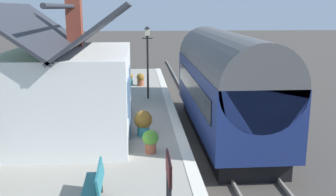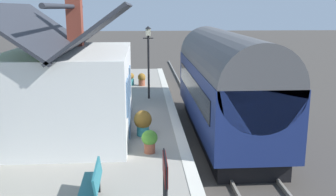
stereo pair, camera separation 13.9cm
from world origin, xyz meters
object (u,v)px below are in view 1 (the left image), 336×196
at_px(train, 225,84).
at_px(lamp_post_platform, 148,48).
at_px(station_building, 71,88).
at_px(planter_corner_building, 151,140).
at_px(planter_by_door, 143,122).
at_px(station_sign_board, 169,175).
at_px(planter_under_sign, 129,79).
at_px(bench_by_lamp, 121,83).
at_px(bench_platform_end, 95,185).
at_px(planter_edge_far, 140,79).

distance_m(train, lamp_post_platform, 4.78).
bearing_deg(station_building, planter_corner_building, -131.39).
height_order(planter_by_door, station_sign_board, station_sign_board).
height_order(train, planter_by_door, train).
bearing_deg(station_building, planter_under_sign, -12.14).
xyz_separation_m(planter_under_sign, station_sign_board, (-15.22, -1.14, 0.80)).
bearing_deg(bench_by_lamp, bench_platform_end, 179.52).
bearing_deg(bench_platform_end, planter_corner_building, -23.65).
bearing_deg(train, station_sign_board, 160.26).
height_order(train, planter_corner_building, train).
bearing_deg(train, planter_corner_building, 141.10).
bearing_deg(planter_corner_building, train, -38.90).
distance_m(planter_by_door, station_sign_board, 6.06).
bearing_deg(station_building, bench_platform_end, -166.05).
height_order(station_building, bench_by_lamp, station_building).
height_order(station_building, lamp_post_platform, station_building).
bearing_deg(bench_platform_end, planter_under_sign, -1.85).
relative_size(bench_platform_end, planter_by_door, 1.55).
bearing_deg(train, station_building, 104.47).
xyz_separation_m(train, planter_by_door, (-2.24, 3.39, -0.87)).
bearing_deg(planter_under_sign, bench_by_lamp, 169.00).
bearing_deg(train, bench_platform_end, 147.22).
relative_size(bench_by_lamp, planter_by_door, 1.55).
bearing_deg(planter_by_door, planter_under_sign, 4.43).
relative_size(planter_under_sign, station_sign_board, 0.52).
relative_size(bench_by_lamp, planter_corner_building, 1.93).
relative_size(planter_edge_far, lamp_post_platform, 0.21).
height_order(bench_platform_end, station_sign_board, station_sign_board).
height_order(planter_corner_building, planter_by_door, planter_by_door).
xyz_separation_m(train, bench_platform_end, (-7.07, 4.55, -0.90)).
bearing_deg(planter_under_sign, station_building, 167.86).
xyz_separation_m(bench_platform_end, bench_by_lamp, (12.24, -0.10, 0.00)).
xyz_separation_m(station_building, planter_by_door, (-0.71, -2.54, -1.12)).
bearing_deg(bench_by_lamp, train, -139.28).
distance_m(bench_platform_end, lamp_post_platform, 10.86).
bearing_deg(bench_platform_end, train, -32.78).
bearing_deg(station_sign_board, planter_edge_far, 1.73).
distance_m(train, planter_by_door, 4.15).
relative_size(planter_under_sign, planter_by_door, 0.89).
bearing_deg(lamp_post_platform, planter_corner_building, 179.07).
distance_m(lamp_post_platform, station_sign_board, 11.81).
height_order(bench_platform_end, planter_corner_building, bench_platform_end).
height_order(planter_under_sign, planter_by_door, planter_by_door).
height_order(bench_platform_end, planter_by_door, planter_by_door).
height_order(train, lamp_post_platform, lamp_post_platform).
bearing_deg(bench_by_lamp, planter_by_door, -171.82).
relative_size(bench_platform_end, planter_edge_far, 1.92).
xyz_separation_m(planter_corner_building, planter_under_sign, (10.93, 0.91, -0.03)).
xyz_separation_m(bench_platform_end, planter_under_sign, (14.05, -0.45, -0.09)).
xyz_separation_m(station_building, station_sign_board, (-6.72, -2.97, -0.43)).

